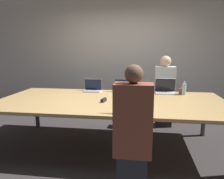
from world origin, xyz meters
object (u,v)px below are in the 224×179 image
(laptop_far_right, at_px, (165,89))
(cup_far_center, at_px, (138,91))
(cup_far_right, at_px, (181,91))
(person_near_midright, at_px, (133,134))
(laptop_far_midleft, at_px, (93,88))
(laptop_far_center, at_px, (123,88))
(person_far_right, at_px, (164,92))
(bottle_far_right, at_px, (184,89))
(laptop_near_midright, at_px, (128,108))
(stapler, at_px, (104,100))

(laptop_far_right, xyz_separation_m, cup_far_center, (-0.50, -0.08, -0.04))
(cup_far_right, height_order, person_near_midright, person_near_midright)
(laptop_far_midleft, bearing_deg, laptop_far_center, -0.06)
(person_far_right, relative_size, bottle_far_right, 5.90)
(bottle_far_right, height_order, laptop_far_midleft, bottle_far_right)
(laptop_far_midleft, distance_m, cup_far_center, 0.86)
(cup_far_right, relative_size, cup_far_center, 1.29)
(person_far_right, bearing_deg, laptop_far_center, -150.78)
(laptop_far_midleft, relative_size, person_near_midright, 0.23)
(laptop_far_right, xyz_separation_m, cup_far_right, (0.27, -0.07, -0.02))
(laptop_near_midright, xyz_separation_m, stapler, (-0.41, 0.55, -0.04))
(laptop_far_right, bearing_deg, person_far_right, 86.15)
(laptop_far_midleft, height_order, laptop_near_midright, laptop_near_midright)
(laptop_near_midright, height_order, stapler, laptop_near_midright)
(laptop_far_right, xyz_separation_m, laptop_far_center, (-0.77, -0.02, -0.01))
(laptop_far_midleft, bearing_deg, person_far_right, 17.88)
(laptop_near_midright, height_order, laptop_far_center, laptop_near_midright)
(stapler, bearing_deg, bottle_far_right, 40.70)
(bottle_far_right, bearing_deg, person_near_midright, -115.28)
(laptop_far_right, height_order, laptop_far_midleft, laptop_far_right)
(bottle_far_right, bearing_deg, cup_far_center, 176.68)
(bottle_far_right, bearing_deg, laptop_far_midleft, 176.29)
(cup_far_right, height_order, laptop_near_midright, laptop_near_midright)
(cup_far_right, distance_m, stapler, 1.47)
(person_far_right, xyz_separation_m, cup_far_right, (0.24, -0.50, 0.13))
(laptop_far_right, bearing_deg, person_near_midright, -105.25)
(cup_far_right, xyz_separation_m, laptop_near_midright, (-0.86, -1.30, 0.02))
(cup_far_right, xyz_separation_m, laptop_far_center, (-1.04, 0.05, 0.02))
(laptop_far_right, height_order, stapler, laptop_far_right)
(person_near_midright, bearing_deg, cup_far_center, -90.14)
(person_near_midright, distance_m, cup_far_center, 1.77)
(laptop_far_right, distance_m, cup_far_right, 0.28)
(laptop_far_right, bearing_deg, bottle_far_right, -21.74)
(bottle_far_right, height_order, laptop_near_midright, bottle_far_right)
(cup_far_right, relative_size, laptop_far_midleft, 0.32)
(laptop_far_midleft, bearing_deg, bottle_far_right, -3.71)
(laptop_far_right, bearing_deg, stapler, -140.48)
(laptop_far_center, bearing_deg, cup_far_right, -2.92)
(cup_far_center, bearing_deg, laptop_far_center, 167.45)
(laptop_far_right, distance_m, laptop_near_midright, 1.49)
(cup_far_right, relative_size, laptop_far_center, 0.32)
(cup_far_right, distance_m, bottle_far_right, 0.09)
(laptop_far_right, xyz_separation_m, person_near_midright, (-0.50, -1.84, -0.16))
(laptop_far_midleft, bearing_deg, cup_far_right, -1.89)
(bottle_far_right, relative_size, laptop_far_midleft, 0.75)
(person_near_midright, distance_m, laptop_far_center, 1.85)
(bottle_far_right, relative_size, laptop_near_midright, 0.67)
(cup_far_center, bearing_deg, bottle_far_right, -3.32)
(laptop_far_midleft, distance_m, laptop_far_center, 0.58)
(laptop_near_midright, bearing_deg, laptop_far_midleft, -60.68)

